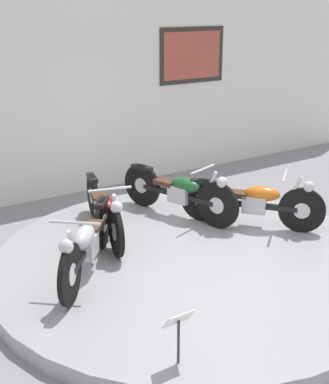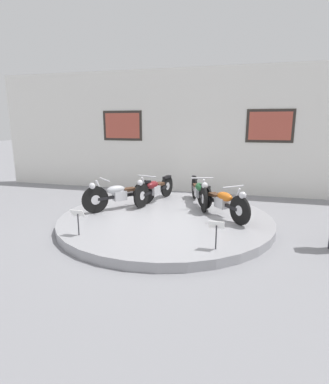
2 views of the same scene
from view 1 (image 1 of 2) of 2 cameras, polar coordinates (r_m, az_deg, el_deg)
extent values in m
plane|color=gray|center=(6.67, 2.80, -8.19)|extent=(60.00, 60.00, 0.00)
cylinder|color=#99999E|center=(6.63, 2.81, -7.49)|extent=(4.85, 4.85, 0.18)
cube|color=white|center=(9.01, -10.25, 12.19)|extent=(14.00, 0.20, 3.99)
cube|color=#2D2823|center=(10.07, 2.97, 14.36)|extent=(1.40, 0.02, 1.00)
cube|color=#B24C3D|center=(10.07, 2.98, 14.36)|extent=(1.24, 0.02, 0.84)
cylinder|color=black|center=(5.55, -10.05, -8.65)|extent=(0.47, 0.53, 0.65)
cylinder|color=silver|center=(5.55, -10.05, -8.65)|extent=(0.20, 0.21, 0.23)
cylinder|color=black|center=(6.72, -6.63, -3.30)|extent=(0.47, 0.53, 0.65)
cylinder|color=silver|center=(6.72, -6.63, -3.30)|extent=(0.20, 0.21, 0.23)
cube|color=black|center=(6.13, -8.17, -5.72)|extent=(0.87, 0.99, 0.07)
cube|color=silver|center=(6.08, -8.28, -5.71)|extent=(0.36, 0.37, 0.24)
ellipsoid|color=#B2B5BA|center=(5.93, -8.61, -4.72)|extent=(0.48, 0.51, 0.20)
cube|color=#472D1E|center=(6.26, -7.69, -3.72)|extent=(0.36, 0.37, 0.07)
cube|color=black|center=(6.62, -6.72, -1.10)|extent=(0.31, 0.34, 0.06)
cylinder|color=silver|center=(5.59, -9.72, -6.14)|extent=(0.20, 0.22, 0.54)
cylinder|color=silver|center=(5.58, -9.55, -3.25)|extent=(0.43, 0.38, 0.03)
sphere|color=silver|center=(5.35, -10.46, -5.73)|extent=(0.15, 0.15, 0.15)
cylinder|color=black|center=(6.48, -5.18, -4.24)|extent=(0.21, 0.62, 0.63)
cylinder|color=silver|center=(6.48, -5.18, -4.24)|extent=(0.12, 0.23, 0.22)
cylinder|color=black|center=(7.71, -7.63, -0.39)|extent=(0.21, 0.62, 0.63)
cylinder|color=silver|center=(7.71, -7.63, -0.39)|extent=(0.12, 0.23, 0.22)
cube|color=black|center=(7.09, -6.52, -2.15)|extent=(0.37, 1.22, 0.07)
cube|color=silver|center=(7.04, -6.45, -2.11)|extent=(0.27, 0.36, 0.24)
ellipsoid|color=maroon|center=(6.90, -6.31, -1.17)|extent=(0.33, 0.52, 0.20)
cube|color=#472D1E|center=(7.24, -6.95, -0.51)|extent=(0.27, 0.36, 0.07)
cube|color=black|center=(7.62, -7.72, 1.50)|extent=(0.18, 0.37, 0.06)
cylinder|color=silver|center=(6.54, -5.56, -2.14)|extent=(0.10, 0.25, 0.54)
cylinder|color=silver|center=(6.54, -5.85, 0.31)|extent=(0.53, 0.16, 0.03)
sphere|color=silver|center=(6.30, -5.15, -1.62)|extent=(0.15, 0.15, 0.15)
cylinder|color=black|center=(7.29, 5.68, -1.39)|extent=(0.26, 0.64, 0.65)
cylinder|color=silver|center=(7.29, 5.68, -1.39)|extent=(0.13, 0.24, 0.23)
cylinder|color=black|center=(8.04, -2.41, 0.74)|extent=(0.26, 0.64, 0.65)
cylinder|color=silver|center=(8.04, -2.41, 0.74)|extent=(0.13, 0.24, 0.23)
cube|color=black|center=(7.64, 1.43, -0.28)|extent=(0.46, 1.20, 0.07)
cube|color=silver|center=(7.62, 1.68, -0.20)|extent=(0.29, 0.37, 0.24)
ellipsoid|color=#1E562D|center=(7.51, 2.30, 0.79)|extent=(0.36, 0.53, 0.20)
cube|color=#472D1E|center=(7.73, 0.14, 1.04)|extent=(0.29, 0.37, 0.07)
cube|color=black|center=(7.96, -2.44, 2.63)|extent=(0.21, 0.37, 0.06)
cylinder|color=silver|center=(7.29, 4.75, 0.33)|extent=(0.12, 0.25, 0.54)
cylinder|color=silver|center=(7.27, 4.10, 2.44)|extent=(0.52, 0.20, 0.03)
sphere|color=silver|center=(7.14, 6.17, 1.05)|extent=(0.15, 0.15, 0.15)
cylinder|color=black|center=(7.35, 14.44, -1.89)|extent=(0.44, 0.51, 0.62)
cylinder|color=silver|center=(7.35, 14.44, -1.89)|extent=(0.19, 0.21, 0.22)
cylinder|color=black|center=(7.50, 4.12, -0.85)|extent=(0.44, 0.51, 0.62)
cylinder|color=silver|center=(7.50, 4.12, -0.85)|extent=(0.19, 0.21, 0.22)
cube|color=black|center=(7.39, 9.23, -1.37)|extent=(0.85, 1.00, 0.07)
cube|color=silver|center=(7.38, 9.54, -1.26)|extent=(0.36, 0.37, 0.24)
ellipsoid|color=#D16619|center=(7.32, 10.39, -0.17)|extent=(0.48, 0.51, 0.20)
cube|color=#472D1E|center=(7.37, 7.60, -0.19)|extent=(0.36, 0.37, 0.07)
cube|color=black|center=(7.41, 4.17, 1.06)|extent=(0.31, 0.34, 0.06)
cylinder|color=silver|center=(7.28, 13.41, -0.31)|extent=(0.20, 0.22, 0.54)
cylinder|color=silver|center=(7.21, 12.72, 1.71)|extent=(0.43, 0.37, 0.03)
sphere|color=silver|center=(7.23, 15.14, 0.57)|extent=(0.15, 0.15, 0.15)
cylinder|color=#333338|center=(4.70, 1.50, -15.69)|extent=(0.02, 0.02, 0.42)
cube|color=white|center=(4.57, 1.52, -13.39)|extent=(0.26, 0.11, 0.15)
camera|label=2|loc=(5.46, 72.78, -3.34)|focal=28.00mm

